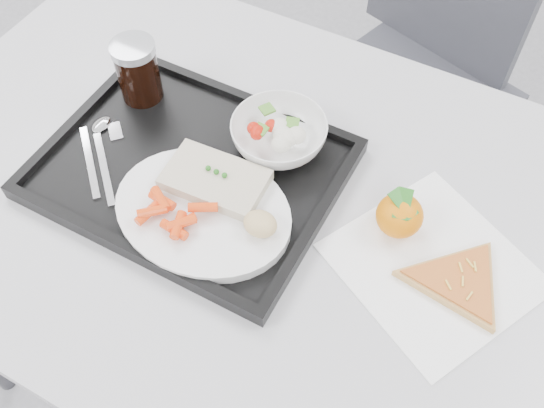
% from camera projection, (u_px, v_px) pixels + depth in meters
% --- Properties ---
extents(table, '(1.20, 0.80, 0.75)m').
position_uv_depth(table, '(255.00, 217.00, 0.99)').
color(table, silver).
rests_on(table, ground).
extents(chair, '(0.53, 0.53, 0.93)m').
position_uv_depth(chair, '(423.00, 52.00, 1.43)').
color(chair, '#383A41').
rests_on(chair, ground).
extents(tray, '(0.45, 0.35, 0.03)m').
position_uv_depth(tray, '(191.00, 170.00, 0.95)').
color(tray, black).
rests_on(tray, table).
extents(dinner_plate, '(0.27, 0.27, 0.02)m').
position_uv_depth(dinner_plate, '(203.00, 212.00, 0.89)').
color(dinner_plate, white).
rests_on(dinner_plate, tray).
extents(fish_fillet, '(0.15, 0.10, 0.03)m').
position_uv_depth(fish_fillet, '(215.00, 179.00, 0.90)').
color(fish_fillet, beige).
rests_on(fish_fillet, dinner_plate).
extents(bread_roll, '(0.06, 0.06, 0.03)m').
position_uv_depth(bread_roll, '(260.00, 224.00, 0.84)').
color(bread_roll, '#DAC086').
rests_on(bread_roll, dinner_plate).
extents(salad_bowl, '(0.15, 0.15, 0.05)m').
position_uv_depth(salad_bowl, '(279.00, 134.00, 0.95)').
color(salad_bowl, white).
rests_on(salad_bowl, tray).
extents(cola_glass, '(0.07, 0.07, 0.11)m').
position_uv_depth(cola_glass, '(137.00, 70.00, 0.99)').
color(cola_glass, black).
rests_on(cola_glass, tray).
extents(cutlery, '(0.14, 0.15, 0.01)m').
position_uv_depth(cutlery, '(100.00, 148.00, 0.96)').
color(cutlery, silver).
rests_on(cutlery, tray).
extents(napkin, '(0.33, 0.33, 0.00)m').
position_uv_depth(napkin, '(433.00, 266.00, 0.86)').
color(napkin, white).
rests_on(napkin, table).
extents(tangerine, '(0.08, 0.08, 0.07)m').
position_uv_depth(tangerine, '(400.00, 215.00, 0.87)').
color(tangerine, orange).
rests_on(tangerine, napkin).
extents(pizza_slice, '(0.23, 0.23, 0.02)m').
position_uv_depth(pizza_slice, '(458.00, 281.00, 0.84)').
color(pizza_slice, tan).
rests_on(pizza_slice, napkin).
extents(carrot_pile, '(0.10, 0.08, 0.02)m').
position_uv_depth(carrot_pile, '(171.00, 214.00, 0.86)').
color(carrot_pile, '#F54512').
rests_on(carrot_pile, dinner_plate).
extents(salad_contents, '(0.09, 0.08, 0.02)m').
position_uv_depth(salad_contents, '(279.00, 134.00, 0.94)').
color(salad_contents, red).
rests_on(salad_contents, salad_bowl).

